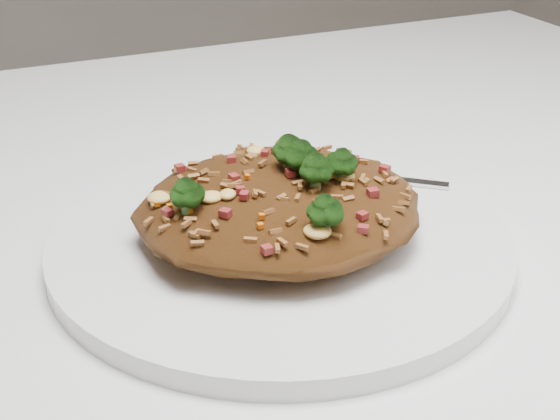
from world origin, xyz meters
The scene contains 4 objects.
dining_table centered at (0.00, 0.00, 0.66)m, with size 1.20×0.80×0.75m.
plate centered at (0.03, -0.08, 0.76)m, with size 0.30×0.30×0.01m, color white.
fried_rice centered at (0.03, -0.08, 0.79)m, with size 0.18×0.17×0.06m.
fork centered at (0.11, -0.02, 0.77)m, with size 0.14×0.11×0.00m.
Camera 1 is at (-0.15, -0.48, 1.01)m, focal length 50.00 mm.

